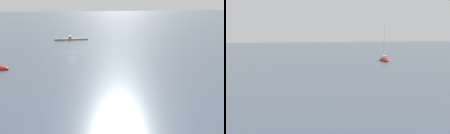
{
  "view_description": "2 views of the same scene",
  "coord_description": "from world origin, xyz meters",
  "views": [
    {
      "loc": [
        -0.28,
        64.09,
        13.83
      ],
      "look_at": [
        -7.82,
        21.02,
        1.09
      ],
      "focal_mm": 36.78,
      "sensor_mm": 36.0,
      "label": 1
    },
    {
      "loc": [
        -39.49,
        50.49,
        5.95
      ],
      "look_at": [
        -0.56,
        34.17,
        1.07
      ],
      "focal_mm": 41.6,
      "sensor_mm": 36.0,
      "label": 2
    }
  ],
  "objects": [
    {
      "name": "sailboat_red_mid",
      "position": [
        16.1,
        14.52,
        0.33
      ],
      "size": [
        7.04,
        4.34,
        9.09
      ],
      "rotation": [
        0.0,
        0.0,
        4.33
      ],
      "color": "red",
      "rests_on": "ground_plane"
    }
  ]
}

